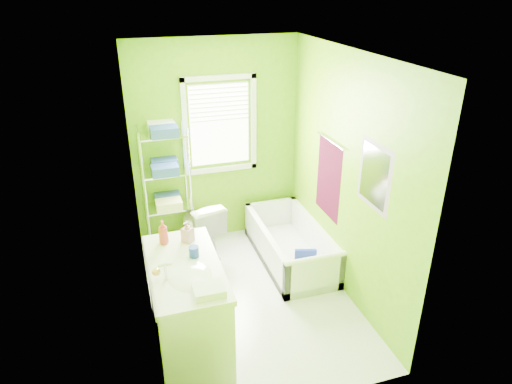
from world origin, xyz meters
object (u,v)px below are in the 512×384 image
object	(u,v)px
bathtub	(291,250)
vanity	(188,305)
wire_shelf_unit	(167,176)
toilet	(201,226)

from	to	relation	value
bathtub	vanity	size ratio (longest dim) A/B	1.25
vanity	wire_shelf_unit	size ratio (longest dim) A/B	0.73
bathtub	toilet	bearing A→B (deg)	152.29
bathtub	wire_shelf_unit	size ratio (longest dim) A/B	0.92
toilet	bathtub	bearing A→B (deg)	138.75
toilet	vanity	distance (m)	1.66
bathtub	toilet	xyz separation A→B (m)	(-1.01, 0.53, 0.21)
toilet	wire_shelf_unit	bearing A→B (deg)	-41.10
vanity	wire_shelf_unit	xyz separation A→B (m)	(0.09, 1.78, 0.54)
bathtub	vanity	distance (m)	1.83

